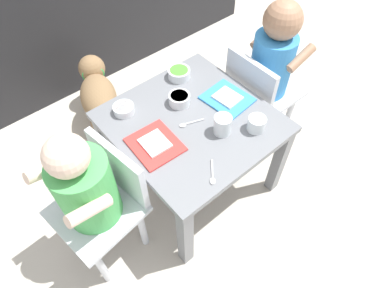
{
  "coord_description": "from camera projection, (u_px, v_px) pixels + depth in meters",
  "views": [
    {
      "loc": [
        -0.56,
        -0.66,
        1.36
      ],
      "look_at": [
        0.0,
        0.0,
        0.27
      ],
      "focal_mm": 31.46,
      "sensor_mm": 36.0,
      "label": 1
    }
  ],
  "objects": [
    {
      "name": "ground_plane",
      "position": [
        192.0,
        180.0,
        1.6
      ],
      "size": [
        7.0,
        7.0,
        0.0
      ],
      "primitive_type": "plane",
      "color": "beige"
    },
    {
      "name": "dining_table",
      "position": [
        192.0,
        132.0,
        1.33
      ],
      "size": [
        0.58,
        0.59,
        0.42
      ],
      "color": "slate",
      "rests_on": "ground"
    },
    {
      "name": "seated_child_left",
      "position": [
        89.0,
        189.0,
        1.07
      ],
      "size": [
        0.31,
        0.31,
        0.69
      ],
      "color": "silver",
      "rests_on": "ground"
    },
    {
      "name": "seated_child_right",
      "position": [
        271.0,
        62.0,
        1.43
      ],
      "size": [
        0.28,
        0.28,
        0.72
      ],
      "color": "silver",
      "rests_on": "ground"
    },
    {
      "name": "dog",
      "position": [
        97.0,
        91.0,
        1.7
      ],
      "size": [
        0.28,
        0.42,
        0.3
      ],
      "color": "olive",
      "rests_on": "ground"
    },
    {
      "name": "food_tray_left",
      "position": [
        155.0,
        144.0,
        1.19
      ],
      "size": [
        0.17,
        0.19,
        0.02
      ],
      "color": "red",
      "rests_on": "dining_table"
    },
    {
      "name": "food_tray_right",
      "position": [
        227.0,
        98.0,
        1.34
      ],
      "size": [
        0.17,
        0.19,
        0.02
      ],
      "color": "#388CD8",
      "rests_on": "dining_table"
    },
    {
      "name": "water_cup_left",
      "position": [
        222.0,
        126.0,
        1.21
      ],
      "size": [
        0.07,
        0.07,
        0.07
      ],
      "color": "white",
      "rests_on": "dining_table"
    },
    {
      "name": "water_cup_right",
      "position": [
        256.0,
        125.0,
        1.23
      ],
      "size": [
        0.07,
        0.07,
        0.06
      ],
      "color": "white",
      "rests_on": "dining_table"
    },
    {
      "name": "cereal_bowl_right_side",
      "position": [
        124.0,
        109.0,
        1.29
      ],
      "size": [
        0.08,
        0.08,
        0.03
      ],
      "color": "white",
      "rests_on": "dining_table"
    },
    {
      "name": "veggie_bowl_far",
      "position": [
        179.0,
        99.0,
        1.31
      ],
      "size": [
        0.08,
        0.08,
        0.04
      ],
      "color": "white",
      "rests_on": "dining_table"
    },
    {
      "name": "veggie_bowl_near",
      "position": [
        179.0,
        73.0,
        1.41
      ],
      "size": [
        0.09,
        0.09,
        0.04
      ],
      "color": "white",
      "rests_on": "dining_table"
    },
    {
      "name": "spoon_by_left_tray",
      "position": [
        212.0,
        175.0,
        1.12
      ],
      "size": [
        0.07,
        0.08,
        0.01
      ],
      "color": "silver",
      "rests_on": "dining_table"
    },
    {
      "name": "spoon_by_right_tray",
      "position": [
        189.0,
        123.0,
        1.26
      ],
      "size": [
        0.1,
        0.05,
        0.01
      ],
      "color": "silver",
      "rests_on": "dining_table"
    }
  ]
}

